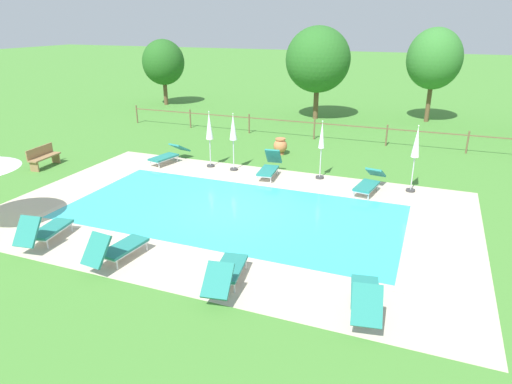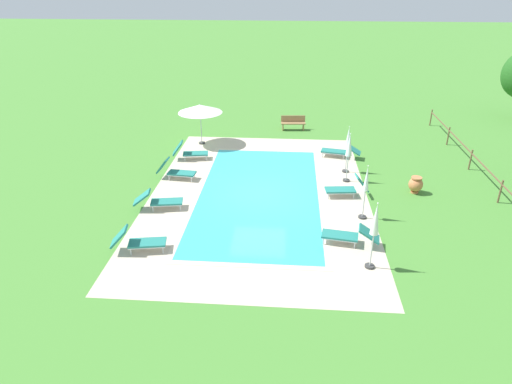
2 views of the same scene
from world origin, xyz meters
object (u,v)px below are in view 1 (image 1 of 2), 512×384
at_px(patio_umbrella_closed_row_mid_east, 209,129).
at_px(wooden_bench_lawn_side, 43,156).
at_px(sun_lounger_south_mid, 44,230).
at_px(sun_lounger_north_end, 116,248).
at_px(tree_east_mid, 434,59).
at_px(sun_lounger_south_near_corner, 226,272).
at_px(sun_lounger_north_near_steps, 369,182).
at_px(sun_lounger_north_mid, 366,296).
at_px(tree_centre, 163,62).
at_px(patio_umbrella_closed_row_mid_west, 416,147).
at_px(patio_umbrella_closed_row_west, 233,131).
at_px(sun_lounger_north_far, 270,167).
at_px(terracotta_urn_near_fence, 280,146).
at_px(tree_far_west, 318,60).
at_px(patio_umbrella_closed_row_centre, 322,142).
at_px(sun_lounger_south_far, 168,155).

height_order(patio_umbrella_closed_row_mid_east, wooden_bench_lawn_side, patio_umbrella_closed_row_mid_east).
relative_size(sun_lounger_south_mid, patio_umbrella_closed_row_mid_east, 0.81).
bearing_deg(sun_lounger_north_end, tree_east_mid, 72.47).
bearing_deg(sun_lounger_south_near_corner, sun_lounger_north_near_steps, 74.01).
bearing_deg(sun_lounger_south_mid, sun_lounger_north_end, -3.50).
relative_size(sun_lounger_north_near_steps, sun_lounger_north_mid, 1.07).
xyz_separation_m(sun_lounger_south_mid, tree_centre, (-8.71, 20.16, 2.57)).
xyz_separation_m(patio_umbrella_closed_row_mid_west, wooden_bench_lawn_side, (-14.56, -2.61, -1.20)).
distance_m(patio_umbrella_closed_row_west, patio_umbrella_closed_row_mid_west, 6.96).
bearing_deg(sun_lounger_south_near_corner, sun_lounger_north_mid, 2.39).
height_order(sun_lounger_north_near_steps, patio_umbrella_closed_row_mid_east, patio_umbrella_closed_row_mid_east).
bearing_deg(sun_lounger_north_far, sun_lounger_south_near_corner, -77.22).
height_order(terracotta_urn_near_fence, tree_east_mid, tree_east_mid).
height_order(sun_lounger_south_near_corner, tree_east_mid, tree_east_mid).
height_order(tree_far_west, tree_east_mid, tree_far_west).
height_order(patio_umbrella_closed_row_west, patio_umbrella_closed_row_mid_west, patio_umbrella_closed_row_mid_west).
relative_size(patio_umbrella_closed_row_centre, terracotta_urn_near_fence, 3.03).
xyz_separation_m(sun_lounger_south_far, patio_umbrella_closed_row_west, (3.06, 0.07, 1.28)).
bearing_deg(patio_umbrella_closed_row_mid_east, tree_east_mid, 57.97).
xyz_separation_m(sun_lounger_north_far, terracotta_urn_near_fence, (-0.60, 3.10, 0.01)).
relative_size(sun_lounger_south_near_corner, sun_lounger_south_far, 0.97).
bearing_deg(sun_lounger_south_near_corner, patio_umbrella_closed_row_mid_west, 66.25).
relative_size(sun_lounger_south_near_corner, patio_umbrella_closed_row_centre, 0.90).
xyz_separation_m(sun_lounger_north_far, sun_lounger_south_far, (-4.68, 0.11, -0.04)).
bearing_deg(sun_lounger_south_far, tree_far_west, 72.85).
height_order(patio_umbrella_closed_row_west, tree_centre, tree_centre).
xyz_separation_m(patio_umbrella_closed_row_mid_east, tree_centre, (-9.79, 12.20, 1.37)).
distance_m(wooden_bench_lawn_side, tree_east_mid, 21.56).
height_order(sun_lounger_north_near_steps, sun_lounger_south_far, sun_lounger_north_near_steps).
relative_size(sun_lounger_south_mid, patio_umbrella_closed_row_centre, 0.83).
relative_size(patio_umbrella_closed_row_mid_west, patio_umbrella_closed_row_mid_east, 1.04).
xyz_separation_m(terracotta_urn_near_fence, tree_centre, (-11.92, 9.35, 2.57)).
relative_size(wooden_bench_lawn_side, tree_far_west, 0.28).
bearing_deg(patio_umbrella_closed_row_mid_west, sun_lounger_south_far, -179.17).
xyz_separation_m(sun_lounger_north_end, sun_lounger_south_far, (-3.40, 7.97, -0.04)).
distance_m(sun_lounger_north_mid, sun_lounger_south_mid, 8.75).
bearing_deg(tree_far_west, patio_umbrella_closed_row_mid_east, -97.99).
bearing_deg(sun_lounger_north_mid, patio_umbrella_closed_row_mid_east, 133.93).
relative_size(sun_lounger_south_near_corner, patio_umbrella_closed_row_mid_west, 0.85).
bearing_deg(sun_lounger_south_near_corner, patio_umbrella_closed_row_west, 113.01).
relative_size(sun_lounger_south_far, patio_umbrella_closed_row_west, 0.90).
bearing_deg(sun_lounger_north_near_steps, wooden_bench_lawn_side, -171.26).
height_order(sun_lounger_north_end, tree_centre, tree_centre).
bearing_deg(patio_umbrella_closed_row_west, sun_lounger_south_far, -178.68).
bearing_deg(tree_far_west, sun_lounger_north_far, -84.37).
bearing_deg(tree_east_mid, patio_umbrella_closed_row_centre, -105.12).
height_order(patio_umbrella_closed_row_west, terracotta_urn_near_fence, patio_umbrella_closed_row_west).
distance_m(patio_umbrella_closed_row_mid_west, tree_east_mid, 13.09).
relative_size(sun_lounger_north_end, sun_lounger_south_far, 0.89).
xyz_separation_m(sun_lounger_north_far, sun_lounger_south_mid, (-3.81, -7.71, 0.00)).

